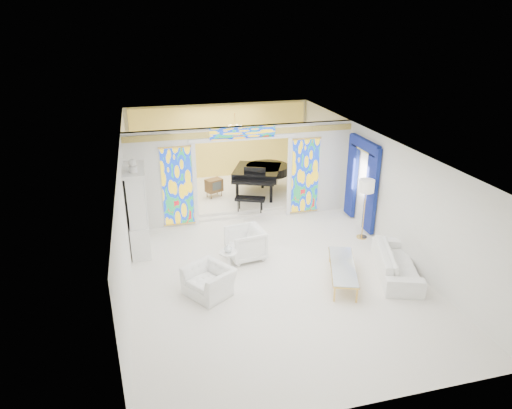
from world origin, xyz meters
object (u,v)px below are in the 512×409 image
object	(u,v)px
armchair_left	(209,281)
armchair_right	(245,243)
china_cabinet	(138,211)
coffee_table	(343,266)
sofa	(397,262)
tv_console	(214,185)
grand_piano	(262,172)

from	to	relation	value
armchair_left	armchair_right	distance (m)	1.91
china_cabinet	coffee_table	size ratio (longest dim) A/B	1.33
armchair_left	sofa	xyz separation A→B (m)	(4.68, -0.31, -0.00)
armchair_left	tv_console	bearing A→B (deg)	135.79
armchair_right	china_cabinet	bearing A→B (deg)	-121.39
armchair_left	coffee_table	bearing A→B (deg)	51.97
sofa	coffee_table	distance (m)	1.44
china_cabinet	tv_console	size ratio (longest dim) A/B	4.15
armchair_left	coffee_table	world-z (taller)	armchair_left
tv_console	sofa	bearing A→B (deg)	-83.24
armchair_right	sofa	distance (m)	3.90
armchair_left	sofa	distance (m)	4.69
coffee_table	grand_piano	distance (m)	5.95
grand_piano	tv_console	distance (m)	1.74
tv_console	china_cabinet	bearing A→B (deg)	-153.97
coffee_table	grand_piano	size ratio (longest dim) A/B	0.67
armchair_left	sofa	size ratio (longest dim) A/B	0.45
sofa	china_cabinet	bearing A→B (deg)	83.99
china_cabinet	sofa	world-z (taller)	china_cabinet
armchair_left	coffee_table	size ratio (longest dim) A/B	0.51
coffee_table	grand_piano	bearing A→B (deg)	94.50
coffee_table	sofa	bearing A→B (deg)	-1.93
coffee_table	tv_console	bearing A→B (deg)	109.88
armchair_left	grand_piano	world-z (taller)	grand_piano
china_cabinet	sofa	bearing A→B (deg)	-25.56
sofa	tv_console	world-z (taller)	tv_console
armchair_right	grand_piano	world-z (taller)	grand_piano
china_cabinet	grand_piano	size ratio (longest dim) A/B	0.90
china_cabinet	armchair_left	bearing A→B (deg)	-60.66
armchair_left	grand_piano	distance (m)	6.32
armchair_right	tv_console	world-z (taller)	armchair_right
armchair_left	armchair_right	size ratio (longest dim) A/B	1.11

